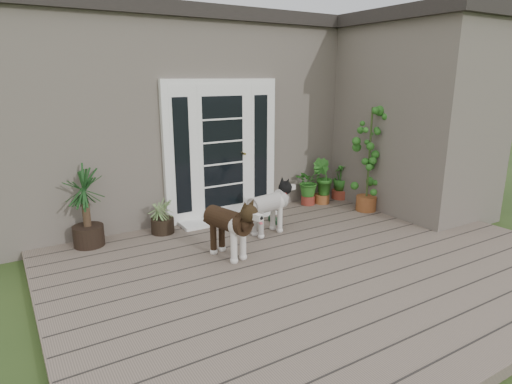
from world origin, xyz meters
TOP-DOWN VIEW (x-y plane):
  - deck at (0.00, 0.40)m, footprint 6.20×4.60m
  - house_main at (0.00, 4.65)m, footprint 7.40×4.00m
  - roof_main at (0.00, 4.65)m, footprint 7.60×4.20m
  - house_wing at (2.90, 1.50)m, footprint 1.60×2.40m
  - roof_wing at (2.90, 1.50)m, footprint 1.80×2.60m
  - door_unit at (-0.20, 2.60)m, footprint 1.90×0.14m
  - door_step at (-0.20, 2.40)m, footprint 1.60×0.40m
  - brindle_dog at (-0.90, 1.11)m, footprint 0.56×0.90m
  - white_dog at (-0.03, 1.54)m, footprint 0.85×0.49m
  - spider_plant at (-1.30, 2.36)m, footprint 0.64×0.64m
  - yucca at (-2.31, 2.40)m, footprint 0.99×0.99m
  - herb_a at (1.37, 2.40)m, footprint 0.59×0.59m
  - herb_b at (1.63, 2.34)m, footprint 0.52×0.52m
  - herb_c at (2.11, 2.40)m, footprint 0.46×0.46m
  - sapling at (1.98, 1.61)m, footprint 0.67×0.67m
  - clog_left at (0.19, 2.24)m, footprint 0.21×0.32m
  - clog_right at (0.33, 1.89)m, footprint 0.15×0.30m

SIDE VIEW (x-z plane):
  - deck at x=0.00m, z-range 0.00..0.12m
  - door_step at x=-0.20m, z-range 0.12..0.17m
  - clog_right at x=0.33m, z-range 0.12..0.21m
  - clog_left at x=0.19m, z-range 0.12..0.21m
  - herb_c at x=2.11m, z-range 0.12..0.64m
  - herb_b at x=1.63m, z-range 0.12..0.70m
  - spider_plant at x=-1.30m, z-range 0.12..0.70m
  - herb_a at x=1.37m, z-range 0.12..0.72m
  - white_dog at x=-0.03m, z-range 0.12..0.78m
  - brindle_dog at x=-0.90m, z-range 0.12..0.82m
  - yucca at x=-2.31m, z-range 0.12..1.21m
  - sapling at x=1.98m, z-range 0.12..1.89m
  - door_unit at x=-0.20m, z-range 0.12..2.27m
  - house_main at x=0.00m, z-range 0.00..3.10m
  - house_wing at x=2.90m, z-range 0.00..3.10m
  - roof_main at x=0.00m, z-range 3.10..3.30m
  - roof_wing at x=2.90m, z-range 3.10..3.30m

